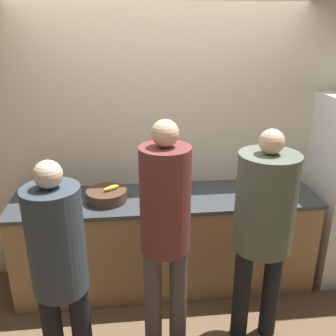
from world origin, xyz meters
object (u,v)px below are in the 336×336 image
fruit_bowl (107,195)px  utensil_crock (186,180)px  person_left (59,263)px  person_center (165,222)px  person_right (264,218)px  cup_yellow (249,177)px  bottle_clear (43,188)px  cup_white (179,189)px  bottle_amber (56,190)px

fruit_bowl → utensil_crock: bearing=15.4°
fruit_bowl → person_left: bearing=-104.2°
person_center → person_right: person_center is taller
person_left → cup_yellow: 2.01m
person_left → bottle_clear: 1.18m
bottle_clear → cup_white: (1.20, -0.10, -0.02)m
person_center → cup_white: bearing=75.5°
fruit_bowl → person_right: bearing=-31.2°
utensil_crock → cup_white: 0.15m
bottle_amber → bottle_clear: bottle_amber is taller
cup_white → cup_yellow: (0.71, 0.20, 0.00)m
fruit_bowl → cup_white: fruit_bowl is taller
person_left → fruit_bowl: size_ratio=4.75×
cup_white → bottle_clear: bearing=175.1°
bottle_clear → cup_white: bottle_clear is taller
person_right → bottle_clear: bearing=153.0°
person_left → person_right: bearing=11.3°
bottle_clear → person_right: bearing=-27.0°
utensil_crock → bottle_clear: size_ratio=1.52×
bottle_clear → cup_yellow: 1.91m
bottle_amber → cup_white: bottle_amber is taller
person_center → utensil_crock: person_center is taller
person_center → fruit_bowl: 0.82m
person_right → utensil_crock: size_ratio=6.31×
person_right → bottle_amber: size_ratio=8.55×
cup_white → bottle_amber: bearing=178.9°
person_left → cup_white: person_left is taller
cup_white → person_center: bearing=-104.5°
bottle_amber → cup_yellow: 1.79m
person_center → utensil_crock: 0.93m
fruit_bowl → utensil_crock: size_ratio=1.28×
person_right → bottle_clear: 1.90m
fruit_bowl → bottle_amber: (-0.44, 0.10, 0.03)m
person_center → bottle_clear: (-1.00, 0.87, -0.08)m
person_right → fruit_bowl: size_ratio=4.93×
person_center → bottle_clear: person_center is taller
bottle_amber → cup_white: size_ratio=2.08×
person_center → utensil_crock: (0.28, 0.89, -0.08)m
utensil_crock → fruit_bowl: bearing=-164.6°
person_center → fruit_bowl: size_ratio=5.18×
fruit_bowl → cup_white: size_ratio=3.60×
person_left → fruit_bowl: (0.24, 0.96, -0.01)m
utensil_crock → bottle_amber: utensil_crock is taller
cup_yellow → fruit_bowl: bearing=-168.3°
bottle_clear → cup_white: bearing=-4.9°
person_right → bottle_clear: person_right is taller
person_right → cup_white: bearing=123.2°
bottle_clear → bottle_amber: bearing=-33.2°
person_left → bottle_amber: size_ratio=8.23×
person_left → utensil_crock: (0.96, 1.16, 0.02)m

